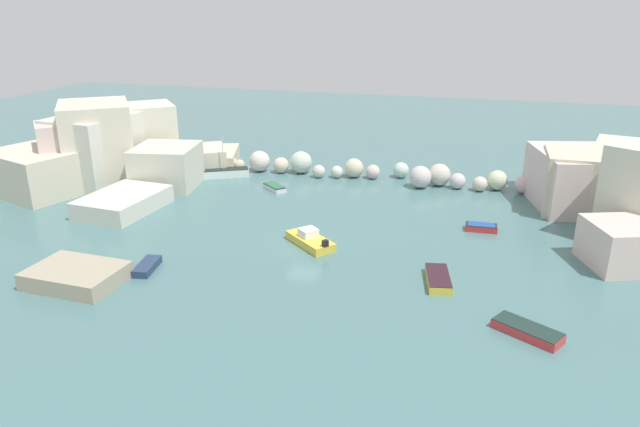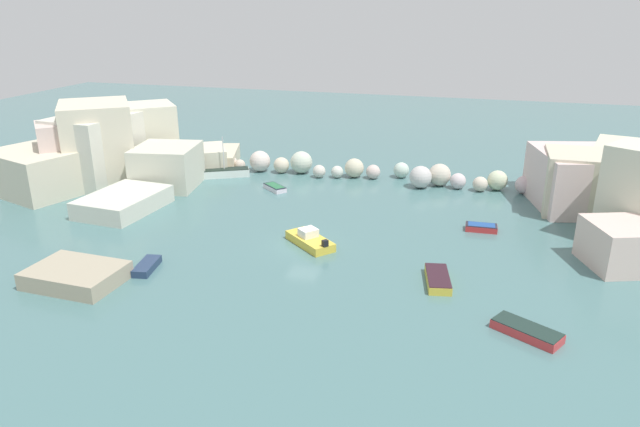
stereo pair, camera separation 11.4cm
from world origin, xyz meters
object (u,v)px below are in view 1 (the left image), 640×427
(moored_boat_0, at_px, (224,173))
(moored_boat_4, at_px, (527,331))
(moored_boat_3, at_px, (310,240))
(stone_dock, at_px, (76,276))
(moored_boat_1, at_px, (481,227))
(moored_boat_5, at_px, (147,266))
(moored_boat_6, at_px, (438,279))
(moored_boat_2, at_px, (275,188))

(moored_boat_0, height_order, moored_boat_4, moored_boat_0)
(moored_boat_3, xyz_separation_m, moored_boat_4, (16.13, -9.29, -0.14))
(stone_dock, height_order, moored_boat_4, stone_dock)
(moored_boat_1, distance_m, moored_boat_5, 27.46)
(moored_boat_0, xyz_separation_m, moored_boat_6, (25.29, -19.68, -0.15))
(moored_boat_0, xyz_separation_m, moored_boat_5, (4.72, -23.43, -0.19))
(moored_boat_0, distance_m, moored_boat_2, 7.71)
(moored_boat_1, distance_m, moored_boat_3, 14.88)
(stone_dock, xyz_separation_m, moored_boat_0, (-1.23, 26.69, -0.14))
(moored_boat_4, xyz_separation_m, moored_boat_5, (-26.21, 1.63, -0.03))
(moored_boat_6, bearing_deg, moored_boat_4, -144.37)
(moored_boat_6, bearing_deg, moored_boat_5, 89.58)
(moored_boat_5, height_order, moored_boat_6, moored_boat_6)
(moored_boat_1, xyz_separation_m, moored_boat_3, (-13.12, -7.02, 0.14))
(moored_boat_1, bearing_deg, moored_boat_4, -82.08)
(moored_boat_5, distance_m, moored_boat_6, 20.91)
(moored_boat_2, relative_size, moored_boat_6, 0.72)
(moored_boat_3, distance_m, moored_boat_5, 12.66)
(stone_dock, bearing_deg, moored_boat_5, 43.06)
(moored_boat_2, xyz_separation_m, moored_boat_3, (7.72, -12.73, 0.17))
(moored_boat_0, height_order, moored_boat_2, moored_boat_0)
(moored_boat_3, bearing_deg, moored_boat_6, -159.80)
(moored_boat_4, bearing_deg, moored_boat_5, 26.17)
(moored_boat_6, bearing_deg, stone_dock, 95.50)
(stone_dock, height_order, moored_boat_6, stone_dock)
(moored_boat_3, relative_size, moored_boat_4, 1.13)
(stone_dock, relative_size, moored_boat_0, 1.13)
(moored_boat_4, distance_m, moored_boat_6, 7.79)
(moored_boat_1, bearing_deg, stone_dock, -148.61)
(moored_boat_0, bearing_deg, moored_boat_6, 114.10)
(moored_boat_2, height_order, moored_boat_3, moored_boat_3)
(moored_boat_2, height_order, moored_boat_5, moored_boat_5)
(moored_boat_1, distance_m, moored_boat_4, 16.59)
(moored_boat_1, height_order, moored_boat_2, moored_boat_1)
(stone_dock, distance_m, moored_boat_1, 32.17)
(stone_dock, xyz_separation_m, moored_boat_4, (29.70, 1.64, -0.30))
(stone_dock, distance_m, moored_boat_6, 25.07)
(moored_boat_0, xyz_separation_m, moored_boat_2, (7.08, -3.04, -0.18))
(moored_boat_1, bearing_deg, moored_boat_6, -106.06)
(moored_boat_3, relative_size, moored_boat_6, 1.15)
(moored_boat_0, relative_size, moored_boat_6, 1.34)
(moored_boat_2, bearing_deg, stone_dock, 115.86)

